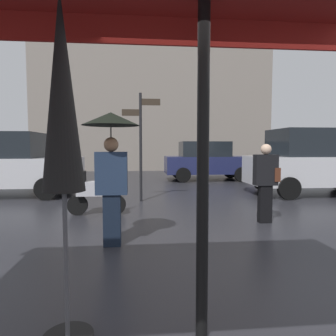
{
  "coord_description": "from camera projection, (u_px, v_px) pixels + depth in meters",
  "views": [
    {
      "loc": [
        -0.92,
        -2.95,
        1.56
      ],
      "look_at": [
        -0.1,
        5.78,
        0.93
      ],
      "focal_mm": 31.72,
      "sensor_mm": 36.0,
      "label": 1
    }
  ],
  "objects": [
    {
      "name": "parked_car_left",
      "position": [
        6.0,
        164.0,
        9.43
      ],
      "size": [
        4.41,
        2.07,
        2.02
      ],
      "rotation": [
        0.0,
        0.0,
        0.24
      ],
      "color": "silver",
      "rests_on": "ground"
    },
    {
      "name": "parked_car_distant",
      "position": [
        207.0,
        160.0,
        13.89
      ],
      "size": [
        4.04,
        1.87,
        1.81
      ],
      "rotation": [
        0.0,
        0.0,
        3.21
      ],
      "color": "#1E234C",
      "rests_on": "ground"
    },
    {
      "name": "ground_plane",
      "position": [
        229.0,
        295.0,
        3.13
      ],
      "size": [
        60.0,
        60.0,
        0.0
      ],
      "primitive_type": "plane",
      "color": "#26262B"
    },
    {
      "name": "street_signpost",
      "position": [
        141.0,
        136.0,
        8.4
      ],
      "size": [
        1.08,
        0.08,
        3.07
      ],
      "color": "black",
      "rests_on": "ground"
    },
    {
      "name": "building_block",
      "position": [
        153.0,
        44.0,
        19.79
      ],
      "size": [
        15.71,
        2.05,
        16.8
      ],
      "primitive_type": "cube",
      "color": "gray",
      "rests_on": "ground"
    },
    {
      "name": "pedestrian_with_umbrella",
      "position": [
        111.0,
        148.0,
        4.58
      ],
      "size": [
        0.89,
        0.89,
        2.09
      ],
      "rotation": [
        0.0,
        0.0,
        1.15
      ],
      "color": "black",
      "rests_on": "ground"
    },
    {
      "name": "parked_scooter",
      "position": [
        95.0,
        191.0,
        6.78
      ],
      "size": [
        1.32,
        0.32,
        1.23
      ],
      "rotation": [
        0.0,
        0.0,
        -0.08
      ],
      "color": "black",
      "rests_on": "ground"
    },
    {
      "name": "parked_car_right",
      "position": [
        316.0,
        162.0,
        9.73
      ],
      "size": [
        4.46,
        2.05,
        2.13
      ],
      "rotation": [
        0.0,
        0.0,
        3.3
      ],
      "color": "silver",
      "rests_on": "ground"
    },
    {
      "name": "folded_patio_umbrella_near",
      "position": [
        62.0,
        105.0,
        2.24
      ],
      "size": [
        0.41,
        0.41,
        2.75
      ],
      "color": "black",
      "rests_on": "ground"
    },
    {
      "name": "pedestrian_with_bag",
      "position": [
        266.0,
        178.0,
        6.06
      ],
      "size": [
        0.5,
        0.24,
        1.62
      ],
      "rotation": [
        0.0,
        0.0,
        2.55
      ],
      "color": "black",
      "rests_on": "ground"
    }
  ]
}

